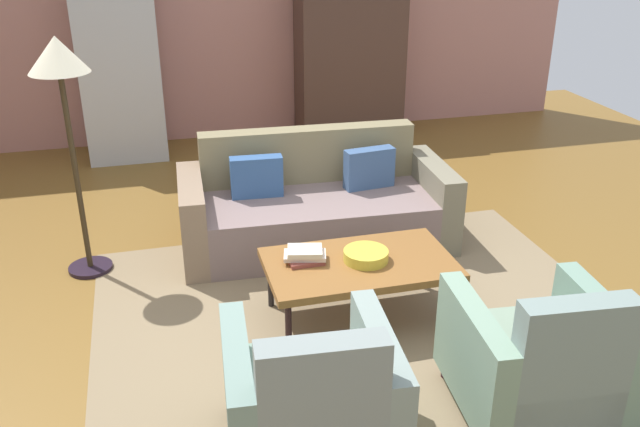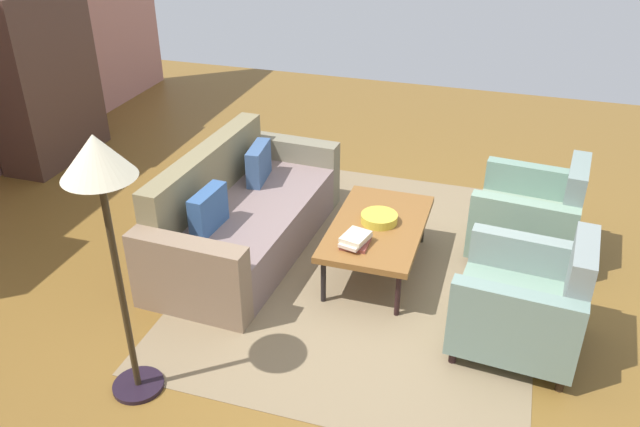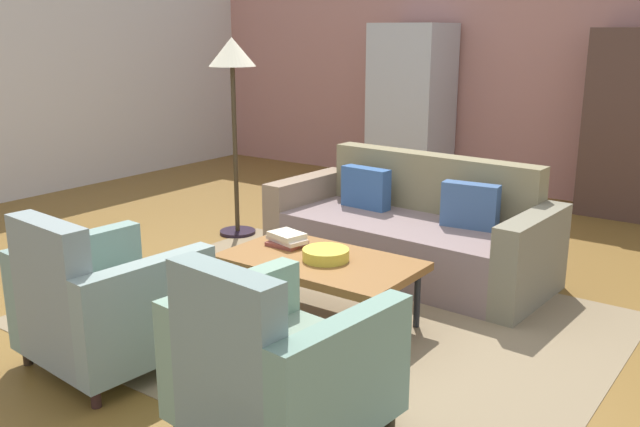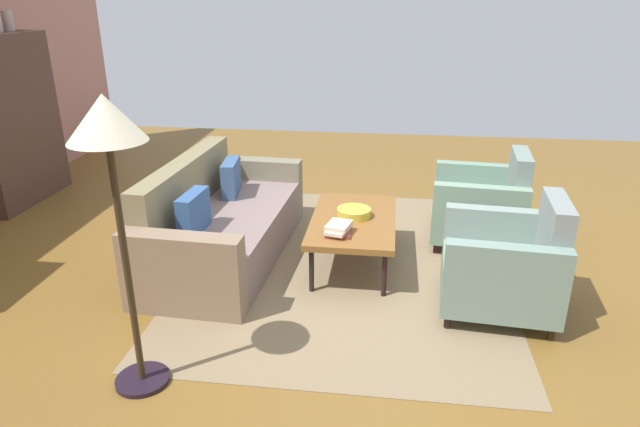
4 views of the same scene
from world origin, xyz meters
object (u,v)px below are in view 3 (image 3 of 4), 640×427
object	(u,v)px
armchair_right	(274,370)
floor_lamp	(233,71)
refrigerator	(411,107)
coffee_table	(320,264)
couch	(413,234)
armchair_left	(102,307)
fruit_bowl	(326,254)
book_stack	(287,239)

from	to	relation	value
armchair_right	floor_lamp	xyz separation A→B (m)	(-2.33, 2.30, 1.10)
refrigerator	coffee_table	bearing A→B (deg)	-69.09
couch	armchair_left	xyz separation A→B (m)	(-0.61, -2.35, 0.06)
fruit_bowl	floor_lamp	world-z (taller)	floor_lamp
armchair_right	book_stack	world-z (taller)	armchair_right
fruit_bowl	book_stack	distance (m)	0.39
coffee_table	fruit_bowl	distance (m)	0.08
couch	fruit_bowl	distance (m)	1.20
armchair_right	floor_lamp	distance (m)	3.45
armchair_right	fruit_bowl	world-z (taller)	armchair_right
couch	coffee_table	xyz separation A→B (m)	(-0.00, -1.19, 0.09)
fruit_bowl	refrigerator	size ratio (longest dim) A/B	0.16
fruit_bowl	couch	bearing A→B (deg)	91.76
armchair_left	fruit_bowl	distance (m)	1.34
coffee_table	armchair_right	bearing A→B (deg)	-63.02
couch	armchair_left	size ratio (longest dim) A/B	2.43
couch	book_stack	world-z (taller)	couch
floor_lamp	armchair_right	bearing A→B (deg)	-44.55
couch	armchair_right	distance (m)	2.43
book_stack	armchair_right	bearing A→B (deg)	-53.53
armchair_left	armchair_right	xyz separation A→B (m)	(1.20, 0.00, 0.00)
armchair_left	floor_lamp	xyz separation A→B (m)	(-1.13, 2.30, 1.10)
fruit_bowl	book_stack	world-z (taller)	book_stack
coffee_table	armchair_right	size ratio (longest dim) A/B	1.36
coffee_table	refrigerator	bearing A→B (deg)	110.91
couch	armchair_right	size ratio (longest dim) A/B	2.43
armchair_right	floor_lamp	bearing A→B (deg)	140.93
fruit_bowl	armchair_left	bearing A→B (deg)	-119.00
book_stack	refrigerator	distance (m)	3.83
refrigerator	armchair_right	bearing A→B (deg)	-67.59
armchair_left	refrigerator	bearing A→B (deg)	104.28
fruit_bowl	refrigerator	bearing A→B (deg)	111.45
coffee_table	fruit_bowl	size ratio (longest dim) A/B	4.17
coffee_table	floor_lamp	distance (m)	2.33
refrigerator	armchair_left	bearing A→B (deg)	-80.48
couch	armchair_left	bearing A→B (deg)	78.28
refrigerator	floor_lamp	world-z (taller)	refrigerator
armchair_right	fruit_bowl	bearing A→B (deg)	120.85
couch	floor_lamp	xyz separation A→B (m)	(-1.74, -0.06, 1.16)
floor_lamp	armchair_left	bearing A→B (deg)	-63.72
refrigerator	floor_lamp	distance (m)	2.67
coffee_table	fruit_bowl	xyz separation A→B (m)	(0.04, 0.00, 0.07)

